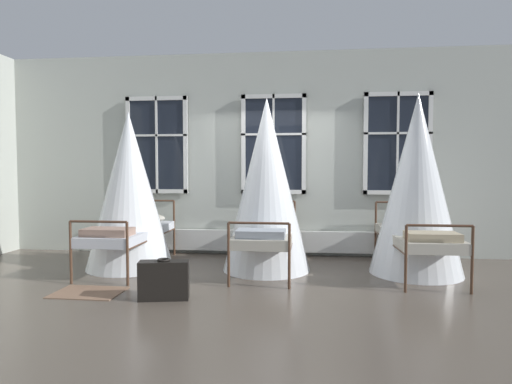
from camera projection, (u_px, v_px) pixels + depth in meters
ground at (267, 274)px, 5.98m from camera, size 17.81×17.81×0.00m
back_wall_with_windows at (274, 154)px, 7.33m from camera, size 9.62×0.10×3.50m
window_bank at (273, 191)px, 7.24m from camera, size 5.23×0.10×2.70m
cot_first at (129, 192)px, 6.34m from camera, size 1.28×2.01×2.36m
cot_second at (267, 187)px, 6.19m from camera, size 1.28×2.02×2.53m
cot_third at (417, 187)px, 5.95m from camera, size 1.28×2.01×2.55m
rug_first at (88, 292)px, 5.06m from camera, size 0.81×0.57×0.01m
suitcase_dark at (164, 280)px, 4.79m from camera, size 0.59×0.31×0.47m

